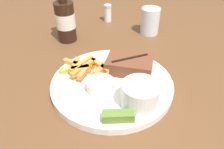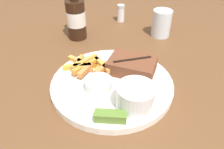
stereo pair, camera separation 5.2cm
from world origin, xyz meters
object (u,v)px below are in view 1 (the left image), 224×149
(salt_shaker, at_px, (108,13))
(drinking_glass, at_px, (150,21))
(dinner_plate, at_px, (112,84))
(coleslaw_cup, at_px, (140,93))
(dipping_sauce_cup, at_px, (100,85))
(beer_bottle, at_px, (65,19))
(steak_portion, at_px, (130,64))
(fork_utensil, at_px, (83,74))
(pickle_spear, at_px, (118,116))

(salt_shaker, bearing_deg, drinking_glass, -44.22)
(dinner_plate, height_order, coleslaw_cup, coleslaw_cup)
(dipping_sauce_cup, xyz_separation_m, beer_bottle, (-0.08, 0.30, 0.04))
(steak_portion, xyz_separation_m, dipping_sauce_cup, (-0.08, -0.07, -0.00))
(dinner_plate, xyz_separation_m, drinking_glass, (0.18, 0.28, 0.04))
(fork_utensil, distance_m, beer_bottle, 0.24)
(pickle_spear, distance_m, drinking_glass, 0.44)
(coleslaw_cup, height_order, dipping_sauce_cup, coleslaw_cup)
(dipping_sauce_cup, xyz_separation_m, pickle_spear, (0.02, -0.09, -0.00))
(steak_portion, xyz_separation_m, drinking_glass, (0.12, 0.24, 0.01))
(dipping_sauce_cup, xyz_separation_m, fork_utensil, (-0.04, 0.06, -0.01))
(dipping_sauce_cup, bearing_deg, pickle_spear, -75.49)
(pickle_spear, bearing_deg, beer_bottle, 104.84)
(steak_portion, distance_m, dipping_sauce_cup, 0.11)
(steak_portion, bearing_deg, fork_utensil, -177.83)
(dipping_sauce_cup, distance_m, salt_shaker, 0.44)
(drinking_glass, bearing_deg, coleslaw_cup, -109.73)
(dinner_plate, xyz_separation_m, coleslaw_cup, (0.05, -0.09, 0.04))
(fork_utensil, bearing_deg, dinner_plate, 0.00)
(steak_portion, xyz_separation_m, salt_shaker, (-0.01, 0.36, -0.00))
(pickle_spear, xyz_separation_m, fork_utensil, (-0.06, 0.16, -0.01))
(fork_utensil, xyz_separation_m, beer_bottle, (-0.04, 0.23, 0.05))
(dinner_plate, distance_m, beer_bottle, 0.30)
(coleslaw_cup, xyz_separation_m, beer_bottle, (-0.16, 0.35, 0.03))
(coleslaw_cup, bearing_deg, salt_shaker, 90.14)
(steak_portion, relative_size, pickle_spear, 2.12)
(beer_bottle, bearing_deg, salt_shaker, 41.03)
(dipping_sauce_cup, height_order, salt_shaker, salt_shaker)
(drinking_glass, bearing_deg, pickle_spear, -114.62)
(dipping_sauce_cup, bearing_deg, beer_bottle, 104.95)
(coleslaw_cup, relative_size, dipping_sauce_cup, 1.28)
(steak_portion, relative_size, beer_bottle, 0.68)
(dinner_plate, distance_m, pickle_spear, 0.13)
(dipping_sauce_cup, height_order, fork_utensil, dipping_sauce_cup)
(dinner_plate, xyz_separation_m, steak_portion, (0.05, 0.04, 0.03))
(pickle_spear, bearing_deg, salt_shaker, 84.35)
(steak_portion, relative_size, coleslaw_cup, 1.69)
(fork_utensil, bearing_deg, coleslaw_cup, -19.37)
(dipping_sauce_cup, distance_m, fork_utensil, 0.08)
(salt_shaker, bearing_deg, dipping_sauce_cup, -100.06)
(steak_portion, relative_size, salt_shaker, 2.13)
(dinner_plate, xyz_separation_m, dipping_sauce_cup, (-0.03, -0.03, 0.02))
(steak_portion, distance_m, coleslaw_cup, 0.13)
(dinner_plate, distance_m, salt_shaker, 0.41)
(dinner_plate, relative_size, pickle_spear, 4.54)
(fork_utensil, relative_size, salt_shaker, 1.92)
(salt_shaker, bearing_deg, fork_utensil, -107.43)
(beer_bottle, bearing_deg, pickle_spear, -75.16)
(fork_utensil, height_order, salt_shaker, salt_shaker)
(dinner_plate, bearing_deg, steak_portion, 37.41)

